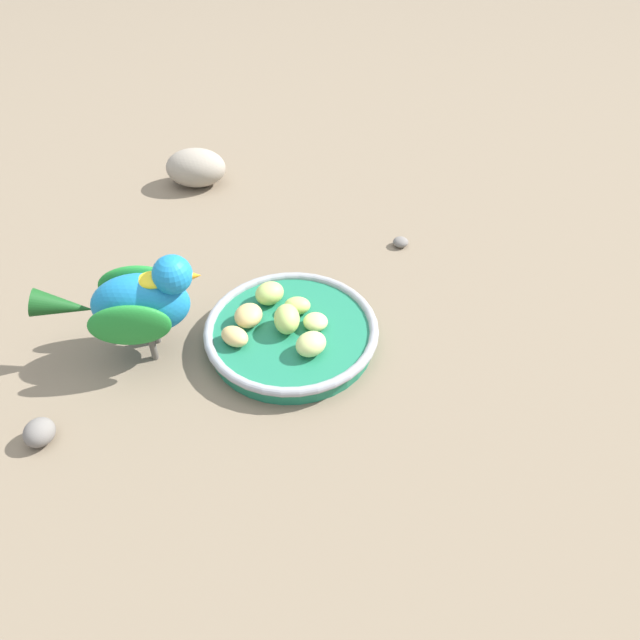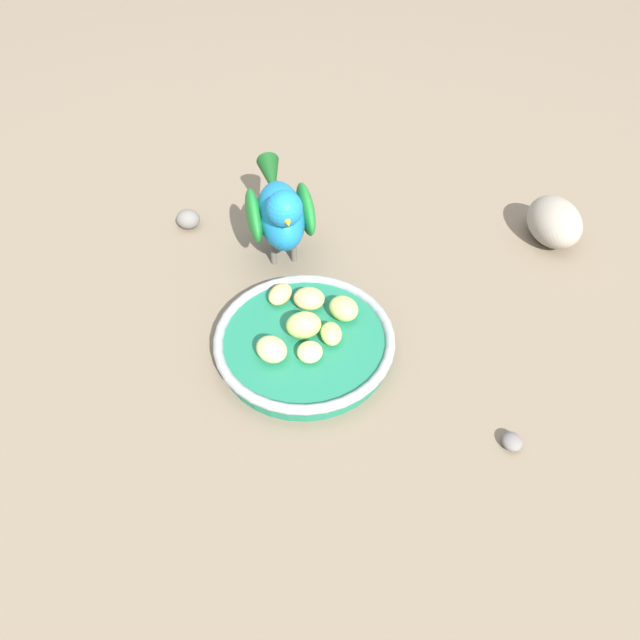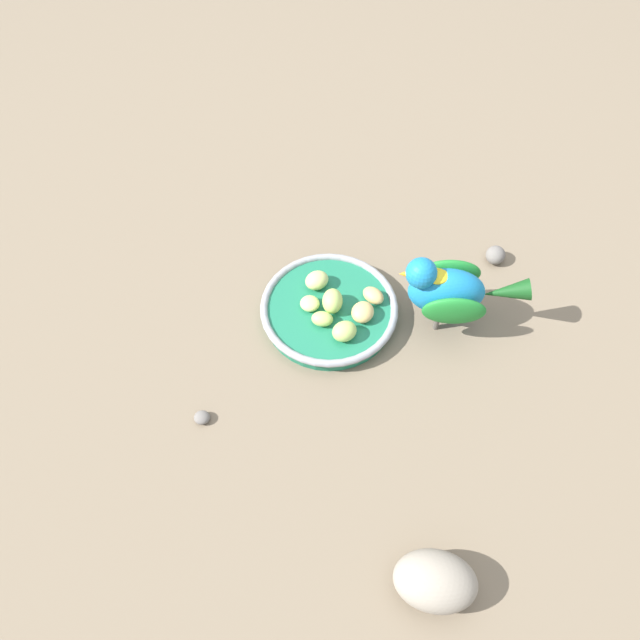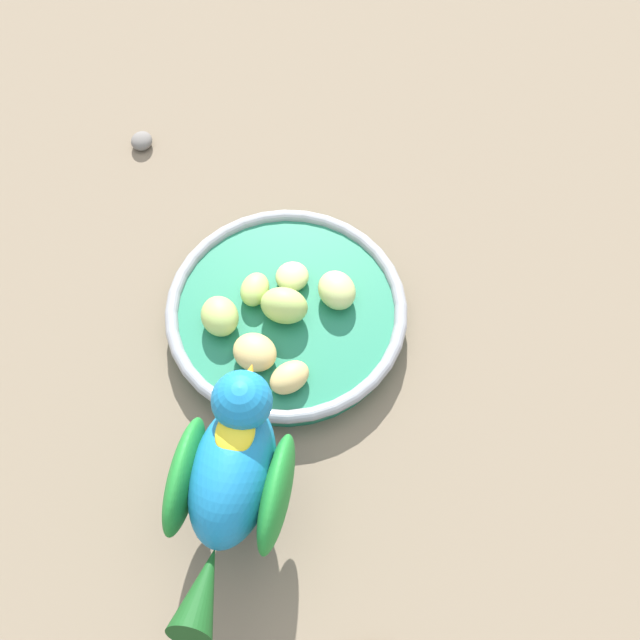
{
  "view_description": "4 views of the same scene",
  "coord_description": "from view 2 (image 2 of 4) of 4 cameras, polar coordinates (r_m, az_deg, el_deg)",
  "views": [
    {
      "loc": [
        -0.15,
        -0.44,
        0.48
      ],
      "look_at": [
        -0.0,
        -0.0,
        0.05
      ],
      "focal_mm": 34.97,
      "sensor_mm": 36.0,
      "label": 1
    },
    {
      "loc": [
        0.32,
        -0.11,
        0.44
      ],
      "look_at": [
        -0.02,
        0.04,
        0.04
      ],
      "focal_mm": 30.78,
      "sensor_mm": 36.0,
      "label": 2
    },
    {
      "loc": [
        0.07,
        0.48,
        0.66
      ],
      "look_at": [
        -0.01,
        0.06,
        0.04
      ],
      "focal_mm": 32.95,
      "sensor_mm": 36.0,
      "label": 3
    },
    {
      "loc": [
        -0.36,
        0.01,
        0.61
      ],
      "look_at": [
        -0.04,
        0.0,
        0.04
      ],
      "focal_mm": 49.44,
      "sensor_mm": 36.0,
      "label": 4
    }
  ],
  "objects": [
    {
      "name": "ground_plane",
      "position": [
        0.56,
        -3.13,
        -5.87
      ],
      "size": [
        4.0,
        4.0,
        0.0
      ],
      "primitive_type": "plane",
      "color": "#756651"
    },
    {
      "name": "rock_large",
      "position": [
        0.75,
        23.16,
        9.37
      ],
      "size": [
        0.1,
        0.09,
        0.05
      ],
      "primitive_type": "ellipsoid",
      "rotation": [
        0.0,
        0.0,
        5.96
      ],
      "color": "gray",
      "rests_on": "ground_plane"
    },
    {
      "name": "apple_piece_2",
      "position": [
        0.54,
        -1.19,
        -3.14
      ],
      "size": [
        0.04,
        0.04,
        0.01
      ],
      "primitive_type": "ellipsoid",
      "rotation": [
        0.0,
        0.0,
        5.61
      ],
      "color": "#C6D17A",
      "rests_on": "feeding_bowl"
    },
    {
      "name": "pebble_1",
      "position": [
        0.75,
        -13.55,
        10.16
      ],
      "size": [
        0.04,
        0.04,
        0.02
      ],
      "primitive_type": "ellipsoid",
      "rotation": [
        0.0,
        0.0,
        4.14
      ],
      "color": "slate",
      "rests_on": "ground_plane"
    },
    {
      "name": "apple_piece_0",
      "position": [
        0.56,
        -1.72,
        -0.54
      ],
      "size": [
        0.04,
        0.04,
        0.03
      ],
      "primitive_type": "ellipsoid",
      "rotation": [
        0.0,
        0.0,
        1.31
      ],
      "color": "#B2CC66",
      "rests_on": "feeding_bowl"
    },
    {
      "name": "apple_piece_5",
      "position": [
        0.55,
        1.17,
        -1.43
      ],
      "size": [
        0.03,
        0.03,
        0.02
      ],
      "primitive_type": "ellipsoid",
      "rotation": [
        0.0,
        0.0,
        2.85
      ],
      "color": "#B2CC66",
      "rests_on": "feeding_bowl"
    },
    {
      "name": "parrot",
      "position": [
        0.64,
        -4.16,
        11.23
      ],
      "size": [
        0.17,
        0.09,
        0.12
      ],
      "rotation": [
        0.0,
        0.0,
        -0.23
      ],
      "color": "#59544C",
      "rests_on": "ground_plane"
    },
    {
      "name": "apple_piece_4",
      "position": [
        0.59,
        -1.14,
        2.24
      ],
      "size": [
        0.04,
        0.04,
        0.02
      ],
      "primitive_type": "ellipsoid",
      "rotation": [
        0.0,
        0.0,
        0.98
      ],
      "color": "tan",
      "rests_on": "feeding_bowl"
    },
    {
      "name": "feeding_bowl",
      "position": [
        0.57,
        -1.62,
        -2.26
      ],
      "size": [
        0.19,
        0.19,
        0.02
      ],
      "color": "#1E7251",
      "rests_on": "ground_plane"
    },
    {
      "name": "apple_piece_3",
      "position": [
        0.54,
        -5.06,
        -3.05
      ],
      "size": [
        0.04,
        0.04,
        0.02
      ],
      "primitive_type": "ellipsoid",
      "rotation": [
        0.0,
        0.0,
        3.54
      ],
      "color": "#C6D17A",
      "rests_on": "feeding_bowl"
    },
    {
      "name": "apple_piece_1",
      "position": [
        0.58,
        2.48,
        1.21
      ],
      "size": [
        0.04,
        0.04,
        0.02
      ],
      "primitive_type": "ellipsoid",
      "rotation": [
        0.0,
        0.0,
        0.33
      ],
      "color": "#B2CC66",
      "rests_on": "feeding_bowl"
    },
    {
      "name": "apple_piece_6",
      "position": [
        0.6,
        -4.16,
        2.69
      ],
      "size": [
        0.04,
        0.04,
        0.02
      ],
      "primitive_type": "ellipsoid",
      "rotation": [
        0.0,
        0.0,
        2.18
      ],
      "color": "tan",
      "rests_on": "feeding_bowl"
    },
    {
      "name": "pebble_0",
      "position": [
        0.54,
        19.33,
        -11.85
      ],
      "size": [
        0.02,
        0.02,
        0.01
      ],
      "primitive_type": "ellipsoid",
      "rotation": [
        0.0,
        0.0,
        2.84
      ],
      "color": "slate",
      "rests_on": "ground_plane"
    }
  ]
}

